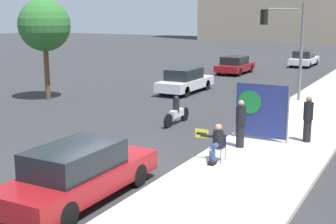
% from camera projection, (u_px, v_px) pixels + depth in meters
% --- Properties ---
extents(ground_plane, '(160.00, 160.00, 0.00)m').
position_uv_depth(ground_plane, '(111.00, 171.00, 14.17)').
color(ground_plane, '#303033').
extents(sidewalk_curb, '(3.87, 90.00, 0.15)m').
position_uv_depth(sidewalk_curb, '(328.00, 100.00, 25.32)').
color(sidewalk_curb, beige).
rests_on(sidewalk_curb, ground_plane).
extents(seated_protester, '(0.95, 0.77, 1.19)m').
position_uv_depth(seated_protester, '(217.00, 142.00, 14.52)').
color(seated_protester, '#474C56').
rests_on(seated_protester, sidewalk_curb).
extents(jogger_on_sidewalk, '(0.34, 0.34, 1.65)m').
position_uv_depth(jogger_on_sidewalk, '(241.00, 123.00, 16.03)').
color(jogger_on_sidewalk, black).
rests_on(jogger_on_sidewalk, sidewalk_curb).
extents(pedestrian_behind, '(0.34, 0.34, 1.67)m').
position_uv_depth(pedestrian_behind, '(308.00, 119.00, 16.71)').
color(pedestrian_behind, black).
rests_on(pedestrian_behind, sidewalk_curb).
extents(protest_banner, '(2.03, 0.06, 2.05)m').
position_uv_depth(protest_banner, '(260.00, 111.00, 16.93)').
color(protest_banner, slate).
rests_on(protest_banner, sidewalk_curb).
extents(traffic_light_pole, '(2.66, 2.42, 5.06)m').
position_uv_depth(traffic_light_pole, '(286.00, 35.00, 25.08)').
color(traffic_light_pole, slate).
rests_on(traffic_light_pole, sidewalk_curb).
extents(parked_car_curbside, '(1.78, 4.80, 1.47)m').
position_uv_depth(parked_car_curbside, '(79.00, 173.00, 11.85)').
color(parked_car_curbside, maroon).
rests_on(parked_car_curbside, ground_plane).
extents(car_on_road_nearest, '(1.70, 4.72, 1.48)m').
position_uv_depth(car_on_road_nearest, '(185.00, 81.00, 28.08)').
color(car_on_road_nearest, silver).
rests_on(car_on_road_nearest, ground_plane).
extents(car_on_road_midblock, '(1.89, 4.22, 1.38)m').
position_uv_depth(car_on_road_midblock, '(235.00, 65.00, 36.91)').
color(car_on_road_midblock, maroon).
rests_on(car_on_road_midblock, ground_plane).
extents(car_on_road_distant, '(1.76, 4.78, 1.40)m').
position_uv_depth(car_on_road_distant, '(304.00, 58.00, 42.19)').
color(car_on_road_distant, white).
rests_on(car_on_road_distant, ground_plane).
extents(motorcycle_on_road, '(0.28, 2.16, 1.26)m').
position_uv_depth(motorcycle_on_road, '(177.00, 112.00, 20.09)').
color(motorcycle_on_road, silver).
rests_on(motorcycle_on_road, ground_plane).
extents(street_tree_near_curb, '(2.82, 2.82, 5.48)m').
position_uv_depth(street_tree_near_curb, '(44.00, 26.00, 25.22)').
color(street_tree_near_curb, brown).
rests_on(street_tree_near_curb, ground_plane).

